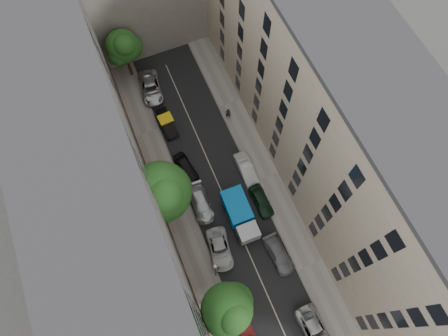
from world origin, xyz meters
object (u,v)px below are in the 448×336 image
car_left_4 (186,167)px  tree_near (228,310)px  car_right_2 (261,201)px  car_right_3 (246,169)px  tarp_truck (240,215)px  pedestrian (228,113)px  car_right_0 (315,331)px  car_left_5 (167,123)px  car_left_6 (151,88)px  car_right_1 (279,255)px  tree_far (124,48)px  car_left_1 (241,321)px  tree_mid (163,193)px  car_left_3 (201,203)px  lamp_post (215,270)px  car_left_2 (220,249)px

car_left_4 → tree_near: bearing=-105.2°
car_right_2 → car_right_3: car_right_3 is taller
tarp_truck → pedestrian: (3.90, 12.52, -0.46)m
car_right_0 → car_left_5: bearing=100.0°
car_right_0 → car_left_6: bearing=98.4°
car_left_4 → car_right_1: car_left_4 is taller
car_right_0 → car_left_4: bearing=103.1°
car_right_0 → tarp_truck: bearing=97.7°
tree_far → pedestrian: 14.67m
car_left_1 → tree_far: 33.56m
car_right_2 → tree_mid: size_ratio=0.42×
car_left_5 → tree_mid: 12.66m
car_left_3 → car_right_1: (5.60, -8.60, -0.06)m
car_left_6 → lamp_post: size_ratio=0.94×
tarp_truck → car_left_6: size_ratio=1.11×
car_left_6 → lamp_post: bearing=-85.0°
car_right_0 → tree_far: tree_far is taller
car_left_4 → tree_near: size_ratio=0.51×
car_left_1 → car_left_3: 13.14m
pedestrian → car_left_3: bearing=74.7°
pedestrian → lamp_post: bearing=85.9°
tarp_truck → car_right_3: (3.00, 4.94, -0.79)m
car_right_3 → tree_far: tree_far is taller
tree_far → car_right_3: bearing=-66.1°
car_left_5 → car_right_0: bearing=-82.1°
car_left_1 → car_left_3: car_left_3 is taller
tarp_truck → car_left_5: (-3.50, 14.34, -0.81)m
car_right_1 → car_left_3: bearing=118.9°
car_right_1 → tarp_truck: bearing=107.8°
tarp_truck → car_right_3: size_ratio=1.35×
car_left_5 → tree_mid: bearing=-111.2°
car_left_2 → pedestrian: pedestrian is taller
car_left_3 → car_left_5: car_left_3 is taller
car_left_2 → pedestrian: size_ratio=2.68×
car_left_4 → tree_far: (-1.70, 15.33, 4.78)m
car_left_3 → tree_mid: size_ratio=0.51×
car_right_2 → pedestrian: (0.90, 11.78, 0.36)m
tarp_truck → car_right_0: tarp_truck is taller
car_left_1 → car_left_4: bearing=83.8°
car_left_4 → car_right_2: size_ratio=0.98×
tree_near → tree_far: bearing=90.0°
car_right_1 → tree_near: bearing=-160.0°
car_left_5 → car_right_1: bearing=-77.6°
car_right_2 → car_right_3: size_ratio=0.92×
car_left_2 → tree_near: bearing=-96.5°
tree_far → lamp_post: size_ratio=1.34×
car_left_2 → tree_mid: bearing=128.5°
car_right_0 → pedestrian: size_ratio=2.82×
car_left_2 → lamp_post: size_ratio=0.84×
car_left_1 → car_left_3: (0.80, 13.11, 0.03)m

